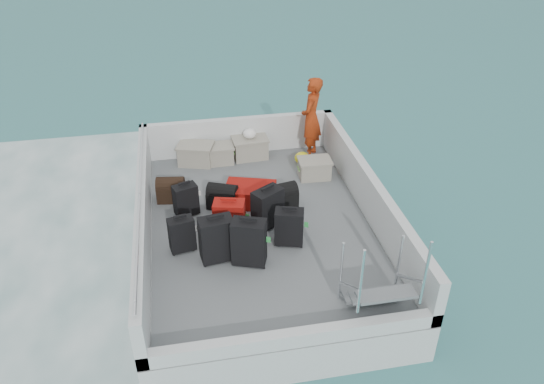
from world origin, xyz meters
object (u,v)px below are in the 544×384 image
at_px(suitcase_2, 186,200).
at_px(crate_2, 250,148).
at_px(crate_0, 196,155).
at_px(passenger, 311,118).
at_px(suitcase_8, 250,194).
at_px(crate_3, 314,169).
at_px(suitcase_7, 268,208).
at_px(suitcase_1, 182,235).
at_px(crate_1, 219,155).
at_px(suitcase_4, 217,240).
at_px(suitcase_6, 289,228).
at_px(suitcase_3, 249,243).
at_px(suitcase_5, 230,220).

xyz_separation_m(suitcase_2, crate_2, (1.27, 1.70, -0.08)).
height_order(crate_0, passenger, passenger).
xyz_separation_m(suitcase_8, crate_3, (1.23, 0.60, 0.00)).
relative_size(suitcase_7, crate_3, 1.20).
xyz_separation_m(suitcase_1, crate_1, (0.77, 2.51, -0.11)).
relative_size(suitcase_1, suitcase_4, 0.80).
distance_m(suitcase_1, suitcase_6, 1.53).
relative_size(suitcase_1, suitcase_3, 0.78).
height_order(suitcase_2, suitcase_7, suitcase_7).
bearing_deg(crate_1, suitcase_2, -112.68).
relative_size(suitcase_5, crate_1, 1.18).
xyz_separation_m(suitcase_1, suitcase_3, (0.89, -0.45, 0.08)).
height_order(suitcase_3, suitcase_6, suitcase_3).
bearing_deg(suitcase_6, suitcase_8, 123.83).
distance_m(suitcase_1, suitcase_2, 0.91).
bearing_deg(suitcase_4, suitcase_6, 1.57).
distance_m(suitcase_4, crate_0, 2.85).
relative_size(suitcase_1, suitcase_8, 0.68).
distance_m(suitcase_2, suitcase_4, 1.26).
bearing_deg(suitcase_2, passenger, 14.46).
relative_size(crate_1, passenger, 0.34).
bearing_deg(suitcase_4, crate_1, 76.29).
bearing_deg(crate_3, suitcase_2, -161.74).
xyz_separation_m(suitcase_5, crate_0, (-0.34, 2.36, -0.13)).
distance_m(suitcase_5, crate_3, 2.23).
distance_m(suitcase_4, crate_2, 3.04).
distance_m(suitcase_2, suitcase_8, 1.05).
bearing_deg(crate_0, suitcase_8, -62.36).
relative_size(crate_2, crate_3, 1.16).
distance_m(suitcase_1, crate_3, 2.90).
xyz_separation_m(suitcase_7, passenger, (1.19, 2.09, 0.45)).
bearing_deg(crate_0, suitcase_3, -79.87).
bearing_deg(suitcase_7, suitcase_3, -148.19).
xyz_separation_m(suitcase_5, crate_1, (0.07, 2.32, -0.15)).
height_order(suitcase_1, suitcase_7, suitcase_7).
height_order(suitcase_2, suitcase_6, suitcase_6).
bearing_deg(suitcase_7, suitcase_5, 165.50).
distance_m(suitcase_1, crate_2, 2.95).
bearing_deg(suitcase_8, crate_1, 31.79).
bearing_deg(suitcase_7, suitcase_1, 164.09).
distance_m(suitcase_1, suitcase_8, 1.56).
xyz_separation_m(suitcase_6, suitcase_7, (-0.22, 0.49, 0.03)).
xyz_separation_m(suitcase_1, suitcase_8, (1.14, 1.06, -0.11)).
distance_m(suitcase_5, crate_1, 2.33).
bearing_deg(crate_1, crate_3, -27.89).
distance_m(suitcase_8, crate_1, 1.50).
relative_size(suitcase_3, crate_0, 1.16).
xyz_separation_m(suitcase_6, passenger, (0.97, 2.58, 0.48)).
relative_size(suitcase_1, crate_0, 0.91).
bearing_deg(suitcase_4, passenger, 46.07).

